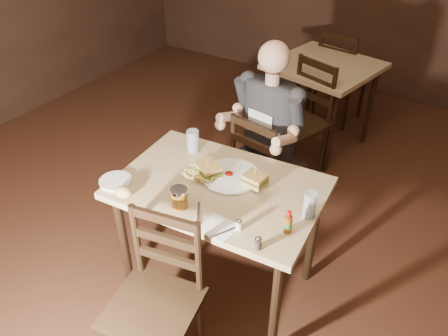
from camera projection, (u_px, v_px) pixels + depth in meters
The scene contains 24 objects.
room_shell at pixel (197, 103), 1.69m from camera, with size 7.00×7.00×7.00m.
main_table at pixel (219, 199), 2.35m from camera, with size 1.12×0.79×0.77m.
bg_table at pixel (324, 74), 3.70m from camera, with size 0.95×0.95×0.77m.
chair_far at pixel (267, 168), 3.01m from camera, with size 0.40×0.44×0.86m, color black, non-canonical shape.
chair_near at pixel (152, 309), 2.06m from camera, with size 0.41×0.45×0.88m, color black, non-canonical shape.
bg_chair_far at pixel (342, 76), 4.21m from camera, with size 0.42×0.46×0.92m, color black, non-canonical shape.
bg_chair_near at pixel (295, 123), 3.44m from camera, with size 0.43×0.47×0.93m, color black, non-canonical shape.
diner at pixel (267, 112), 2.72m from camera, with size 0.51×0.40×0.88m, color #2D2D32, non-canonical shape.
dinner_plate at pixel (230, 177), 2.34m from camera, with size 0.31×0.31×0.02m, color white.
sandwich_left at pixel (208, 166), 2.32m from camera, with size 0.13×0.11×0.11m, color tan, non-canonical shape.
sandwich_right at pixel (255, 177), 2.24m from camera, with size 0.11×0.09×0.10m, color tan, non-canonical shape.
fries_pile at pixel (201, 174), 2.31m from camera, with size 0.23×0.16×0.04m, color #D7C559, non-canonical shape.
ketchup_dollop at pixel (229, 174), 2.34m from camera, with size 0.05×0.05×0.01m, color maroon.
glass_left at pixel (193, 141), 2.53m from camera, with size 0.07×0.07×0.13m, color silver.
glass_right at pixel (310, 205), 2.06m from camera, with size 0.06×0.06×0.14m, color silver.
hot_sauce at pixel (288, 222), 1.97m from camera, with size 0.04×0.04×0.12m, color brown, non-canonical shape.
salt_shaker at pixel (239, 225), 2.01m from camera, with size 0.03×0.03×0.05m, color white, non-canonical shape.
pepper_shaker at pixel (258, 243), 1.91m from camera, with size 0.03×0.03×0.06m, color #38332D, non-canonical shape.
syrup_dispenser at pixel (179, 198), 2.12m from camera, with size 0.09×0.09×0.11m, color brown, non-canonical shape.
napkin at pixel (219, 228), 2.03m from camera, with size 0.16×0.15×0.00m, color white.
knife at pixel (198, 215), 2.09m from camera, with size 0.01×0.20×0.00m, color silver.
fork at pixel (225, 232), 2.00m from camera, with size 0.01×0.17×0.01m, color silver.
side_plate at pixel (116, 182), 2.31m from camera, with size 0.17×0.17×0.01m, color white.
bread_roll at pixel (123, 192), 2.18m from camera, with size 0.09×0.08×0.06m, color tan.
Camera 1 is at (0.89, -1.24, 2.18)m, focal length 35.00 mm.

